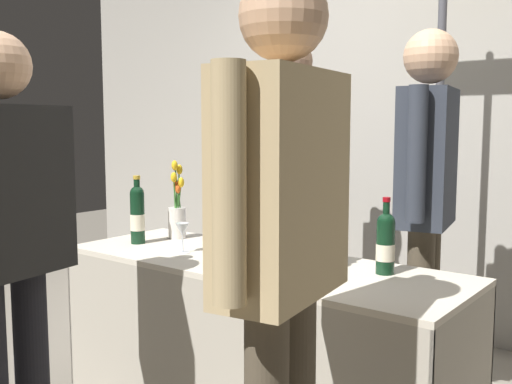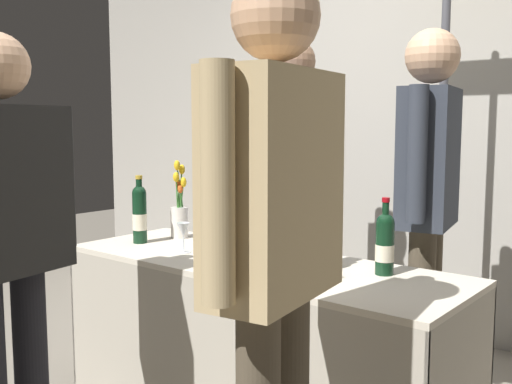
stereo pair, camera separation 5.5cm
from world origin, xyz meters
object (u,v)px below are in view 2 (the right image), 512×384
object	(u,v)px
tasting_table	(256,312)
featured_wine_bottle	(309,238)
wine_glass_near_vendor	(183,231)
taster_foreground_right	(275,228)
flower_vase	(179,213)
booth_signpost	(443,98)
vendor_presenter	(292,169)
display_bottle_0	(255,234)

from	to	relation	value
tasting_table	featured_wine_bottle	xyz separation A→B (m)	(0.30, -0.04, 0.37)
wine_glass_near_vendor	tasting_table	bearing A→B (deg)	12.87
tasting_table	taster_foreground_right	size ratio (longest dim) A/B	1.07
flower_vase	booth_signpost	size ratio (longest dim) A/B	0.17
vendor_presenter	taster_foreground_right	world-z (taller)	vendor_presenter
tasting_table	display_bottle_0	bearing A→B (deg)	-63.61
wine_glass_near_vendor	vendor_presenter	world-z (taller)	vendor_presenter
tasting_table	flower_vase	xyz separation A→B (m)	(-0.64, 0.15, 0.36)
tasting_table	booth_signpost	distance (m)	1.47
tasting_table	wine_glass_near_vendor	size ratio (longest dim) A/B	13.22
wine_glass_near_vendor	featured_wine_bottle	bearing A→B (deg)	3.78
tasting_table	featured_wine_bottle	distance (m)	0.48
display_bottle_0	booth_signpost	world-z (taller)	booth_signpost
tasting_table	taster_foreground_right	bearing A→B (deg)	-48.01
featured_wine_bottle	booth_signpost	distance (m)	1.23
wine_glass_near_vendor	vendor_presenter	xyz separation A→B (m)	(0.08, 0.75, 0.24)
tasting_table	taster_foreground_right	xyz separation A→B (m)	(0.64, -0.71, 0.54)
flower_vase	vendor_presenter	size ratio (longest dim) A/B	0.23
featured_wine_bottle	vendor_presenter	bearing A→B (deg)	129.82
display_bottle_0	flower_vase	size ratio (longest dim) A/B	0.70
vendor_presenter	taster_foreground_right	bearing A→B (deg)	27.31
taster_foreground_right	vendor_presenter	bearing A→B (deg)	25.28
wine_glass_near_vendor	taster_foreground_right	size ratio (longest dim) A/B	0.08
flower_vase	featured_wine_bottle	bearing A→B (deg)	-11.65
taster_foreground_right	flower_vase	bearing A→B (deg)	47.32
tasting_table	flower_vase	size ratio (longest dim) A/B	4.53
featured_wine_bottle	vendor_presenter	size ratio (longest dim) A/B	0.18
tasting_table	flower_vase	distance (m)	0.75
tasting_table	featured_wine_bottle	size ratio (longest dim) A/B	5.58
display_bottle_0	taster_foreground_right	bearing A→B (deg)	-47.64
featured_wine_bottle	display_bottle_0	world-z (taller)	featured_wine_bottle
tasting_table	wine_glass_near_vendor	xyz separation A→B (m)	(-0.36, -0.08, 0.33)
flower_vase	taster_foreground_right	world-z (taller)	taster_foreground_right
tasting_table	vendor_presenter	size ratio (longest dim) A/B	1.03
display_bottle_0	flower_vase	xyz separation A→B (m)	(-0.65, 0.17, 0.01)
featured_wine_bottle	flower_vase	size ratio (longest dim) A/B	0.81
flower_vase	vendor_presenter	xyz separation A→B (m)	(0.35, 0.51, 0.21)
wine_glass_near_vendor	flower_vase	bearing A→B (deg)	138.98
display_bottle_0	tasting_table	bearing A→B (deg)	116.39
taster_foreground_right	display_bottle_0	bearing A→B (deg)	33.77
wine_glass_near_vendor	taster_foreground_right	distance (m)	1.20
tasting_table	booth_signpost	world-z (taller)	booth_signpost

